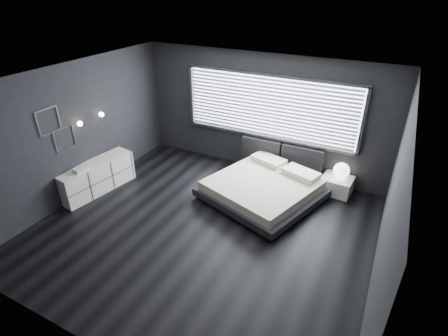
% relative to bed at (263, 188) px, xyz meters
% --- Properties ---
extents(room, '(6.04, 6.00, 2.80)m').
position_rel_bed_xyz_m(room, '(-0.61, -1.49, 1.14)').
color(room, black).
rests_on(room, ground).
extents(window, '(4.14, 0.09, 1.52)m').
position_rel_bed_xyz_m(window, '(-0.41, 1.20, 1.35)').
color(window, white).
rests_on(window, ground).
extents(headboard, '(1.96, 0.16, 0.52)m').
position_rel_bed_xyz_m(headboard, '(-0.01, 1.15, 0.31)').
color(headboard, black).
rests_on(headboard, ground).
extents(sconce_near, '(0.18, 0.11, 0.11)m').
position_rel_bed_xyz_m(sconce_near, '(-3.49, -1.44, 1.34)').
color(sconce_near, silver).
rests_on(sconce_near, ground).
extents(sconce_far, '(0.18, 0.11, 0.11)m').
position_rel_bed_xyz_m(sconce_far, '(-3.49, -0.84, 1.34)').
color(sconce_far, silver).
rests_on(sconce_far, ground).
extents(wall_art_upper, '(0.01, 0.48, 0.48)m').
position_rel_bed_xyz_m(wall_art_upper, '(-3.59, -2.04, 1.59)').
color(wall_art_upper, '#47474C').
rests_on(wall_art_upper, ground).
extents(wall_art_lower, '(0.01, 0.48, 0.48)m').
position_rel_bed_xyz_m(wall_art_lower, '(-3.59, -1.79, 1.12)').
color(wall_art_lower, '#47474C').
rests_on(wall_art_lower, ground).
extents(bed, '(2.69, 2.62, 0.56)m').
position_rel_bed_xyz_m(bed, '(0.00, 0.00, 0.00)').
color(bed, black).
rests_on(bed, ground).
extents(nightstand, '(0.68, 0.59, 0.37)m').
position_rel_bed_xyz_m(nightstand, '(1.37, 0.95, -0.07)').
color(nightstand, white).
rests_on(nightstand, ground).
extents(orb_lamp, '(0.35, 0.35, 0.35)m').
position_rel_bed_xyz_m(orb_lamp, '(1.40, 0.98, 0.29)').
color(orb_lamp, white).
rests_on(orb_lamp, nightstand).
extents(dresser, '(0.74, 1.77, 0.69)m').
position_rel_bed_xyz_m(dresser, '(-3.39, -1.38, 0.08)').
color(dresser, white).
rests_on(dresser, ground).
extents(book_stack, '(0.31, 0.36, 0.06)m').
position_rel_bed_xyz_m(book_stack, '(-3.38, -1.74, 0.46)').
color(book_stack, silver).
rests_on(book_stack, dresser).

